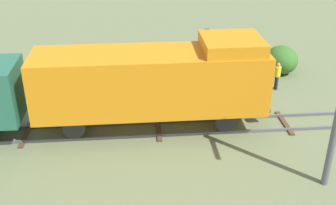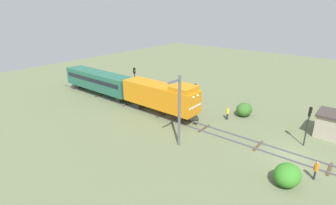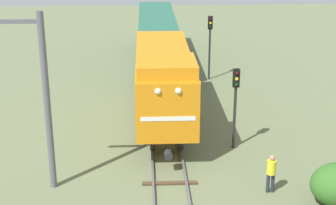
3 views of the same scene
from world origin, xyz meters
name	(u,v)px [view 1 (image 1 of 3)]	position (x,y,z in m)	size (l,w,h in m)	color
locomotive	(154,80)	(0.00, 16.66, 2.77)	(2.90, 11.60, 4.60)	orange
traffic_signal_mid	(206,51)	(3.40, 13.56, 2.86)	(0.32, 0.34, 4.12)	#262628
worker_by_signal	(277,74)	(4.20, 9.02, 1.00)	(0.38, 0.38, 1.70)	#262B38
bush_mid	(282,60)	(6.74, 7.88, 0.89)	(2.46, 2.01, 1.79)	#356826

